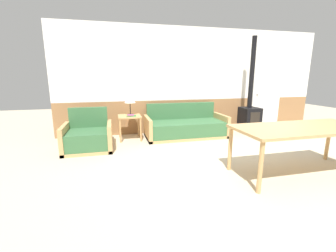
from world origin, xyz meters
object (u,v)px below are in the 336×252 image
(couch, at_px, (185,127))
(armchair, at_px, (88,138))
(dining_table, at_px, (303,131))
(wood_stove, at_px, (250,111))
(side_table, at_px, (130,120))
(table_lamp, at_px, (130,99))

(couch, xyz_separation_m, armchair, (-2.25, -0.50, 0.01))
(armchair, xyz_separation_m, dining_table, (3.27, -2.01, 0.43))
(couch, bearing_deg, armchair, -167.53)
(wood_stove, bearing_deg, side_table, 178.49)
(armchair, xyz_separation_m, wood_stove, (4.01, 0.47, 0.33))
(armchair, relative_size, side_table, 1.65)
(side_table, xyz_separation_m, table_lamp, (0.03, 0.09, 0.47))
(table_lamp, bearing_deg, side_table, -109.06)
(armchair, distance_m, wood_stove, 4.06)
(armchair, distance_m, dining_table, 3.86)
(wood_stove, bearing_deg, armchair, -173.33)
(side_table, distance_m, dining_table, 3.50)
(armchair, bearing_deg, table_lamp, 26.71)
(armchair, distance_m, table_lamp, 1.32)
(table_lamp, relative_size, wood_stove, 0.19)
(armchair, bearing_deg, wood_stove, -1.60)
(couch, xyz_separation_m, dining_table, (1.02, -2.50, 0.44))
(dining_table, relative_size, wood_stove, 0.84)
(couch, relative_size, table_lamp, 4.12)
(dining_table, xyz_separation_m, wood_stove, (0.75, 2.48, -0.10))
(armchair, bearing_deg, couch, 4.20)
(table_lamp, bearing_deg, wood_stove, -3.21)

